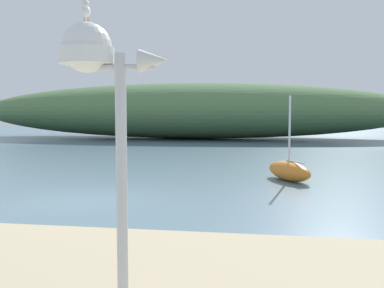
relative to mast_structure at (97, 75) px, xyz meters
name	(u,v)px	position (x,y,z in m)	size (l,w,h in m)	color
ground_plane	(86,200)	(-3.41, 7.70, -3.05)	(120.00, 120.00, 0.00)	slate
distant_hill	(190,111)	(-5.07, 37.84, -0.33)	(44.01, 11.42, 5.44)	#517547
mast_structure	(97,75)	(0.00, 0.00, 0.00)	(1.18, 0.58, 3.40)	silver
seagull_on_radar	(86,10)	(-0.11, -0.01, 0.67)	(0.16, 0.28, 0.21)	orange
sailboat_centre_water	(289,171)	(2.85, 12.44, -2.66)	(1.98, 2.66, 3.26)	orange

